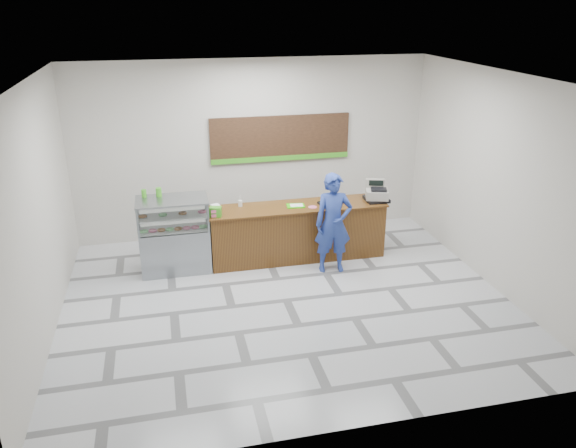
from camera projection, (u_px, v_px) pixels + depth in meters
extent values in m
plane|color=silver|center=(287.00, 300.00, 9.04)|extent=(7.00, 7.00, 0.00)
plane|color=beige|center=(253.00, 149.00, 11.10)|extent=(7.00, 0.00, 7.00)
plane|color=silver|center=(286.00, 78.00, 7.73)|extent=(7.00, 7.00, 0.00)
cube|color=brown|center=(297.00, 233.00, 10.37)|extent=(3.20, 0.70, 1.00)
cube|color=brown|center=(297.00, 206.00, 10.17)|extent=(3.26, 0.76, 0.03)
cube|color=gray|center=(176.00, 249.00, 9.94)|extent=(1.20, 0.70, 0.80)
cube|color=white|center=(173.00, 214.00, 9.70)|extent=(1.20, 0.70, 0.50)
cube|color=gray|center=(172.00, 200.00, 9.60)|extent=(1.22, 0.72, 0.03)
cube|color=silver|center=(174.00, 227.00, 9.78)|extent=(1.14, 0.64, 0.02)
cube|color=silver|center=(173.00, 214.00, 9.69)|extent=(1.14, 0.64, 0.02)
torus|color=#85EC88|center=(144.00, 230.00, 9.58)|extent=(0.15, 0.15, 0.05)
torus|color=#E1628B|center=(153.00, 229.00, 9.61)|extent=(0.15, 0.15, 0.05)
torus|color=#985724|center=(161.00, 228.00, 9.64)|extent=(0.15, 0.15, 0.05)
torus|color=#85EC88|center=(170.00, 227.00, 9.67)|extent=(0.15, 0.15, 0.05)
torus|color=#985724|center=(178.00, 227.00, 9.70)|extent=(0.15, 0.15, 0.05)
torus|color=#E1628B|center=(186.00, 226.00, 9.73)|extent=(0.15, 0.15, 0.05)
torus|color=#E1628B|center=(195.00, 225.00, 9.76)|extent=(0.15, 0.15, 0.05)
torus|color=#85EC88|center=(203.00, 225.00, 9.78)|extent=(0.15, 0.15, 0.05)
torus|color=#985724|center=(143.00, 213.00, 9.62)|extent=(0.15, 0.15, 0.05)
torus|color=#85EC88|center=(163.00, 212.00, 9.69)|extent=(0.15, 0.15, 0.05)
torus|color=#985724|center=(182.00, 210.00, 9.76)|extent=(0.15, 0.15, 0.05)
torus|color=#E1628B|center=(201.00, 209.00, 9.83)|extent=(0.15, 0.15, 0.05)
cube|color=black|center=(280.00, 138.00, 11.10)|extent=(2.80, 0.05, 0.90)
cube|color=green|center=(281.00, 158.00, 11.22)|extent=(2.80, 0.02, 0.10)
cube|color=black|center=(376.00, 199.00, 10.41)|extent=(0.40, 0.40, 0.06)
cube|color=gray|center=(377.00, 193.00, 10.37)|extent=(0.51, 0.53, 0.16)
cube|color=black|center=(379.00, 190.00, 10.26)|extent=(0.33, 0.28, 0.04)
cube|color=gray|center=(375.00, 183.00, 10.42)|extent=(0.36, 0.20, 0.16)
cube|color=black|center=(376.00, 183.00, 10.36)|extent=(0.26, 0.09, 0.10)
cube|color=black|center=(321.00, 203.00, 10.23)|extent=(0.10, 0.16, 0.04)
cube|color=#2EDB05|center=(296.00, 206.00, 10.14)|extent=(0.34, 0.27, 0.02)
cube|color=white|center=(297.00, 205.00, 10.14)|extent=(0.25, 0.19, 0.00)
cube|color=white|center=(215.00, 208.00, 9.89)|extent=(0.17, 0.17, 0.12)
cylinder|color=silver|center=(240.00, 203.00, 10.12)|extent=(0.07, 0.07, 0.11)
cube|color=green|center=(216.00, 212.00, 9.63)|extent=(0.23, 0.18, 0.17)
cylinder|color=#E1628B|center=(313.00, 207.00, 10.09)|extent=(0.16, 0.16, 0.00)
cylinder|color=green|center=(144.00, 193.00, 9.67)|extent=(0.09, 0.09, 0.13)
cylinder|color=green|center=(159.00, 192.00, 9.70)|extent=(0.10, 0.10, 0.15)
imported|color=navy|center=(333.00, 223.00, 9.74)|extent=(0.69, 0.49, 1.78)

